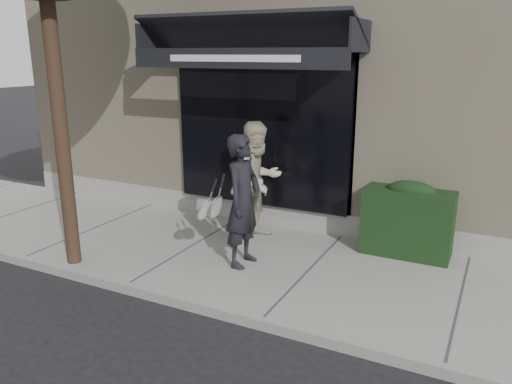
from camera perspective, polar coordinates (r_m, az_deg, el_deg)
The scene contains 7 objects.
ground at distance 7.26m, azimuth 6.12°, elevation -9.64°, with size 80.00×80.00×0.00m, color black.
sidewalk at distance 7.24m, azimuth 6.13°, elevation -9.21°, with size 20.00×3.00×0.12m, color gray.
curb at distance 5.96m, azimuth 0.64°, elevation -14.77°, with size 20.00×0.10×0.14m, color gray.
building_facade at distance 11.36m, azimuth 15.67°, elevation 13.28°, with size 14.30×8.04×5.64m.
hedge at distance 7.89m, azimuth 17.02°, elevation -3.01°, with size 1.30×0.70×1.14m.
pedestrian_front at distance 7.03m, azimuth -1.51°, elevation -1.06°, with size 0.75×0.84×1.90m.
pedestrian_back at distance 8.07m, azimuth 0.19°, elevation 1.26°, with size 1.05×1.15×1.93m.
Camera 1 is at (2.26, -6.17, 3.08)m, focal length 35.00 mm.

